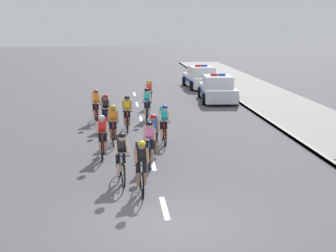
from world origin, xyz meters
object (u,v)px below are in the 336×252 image
cyclist_eleventh (96,105)px  cyclist_tenth (147,103)px  cyclist_lead (141,165)px  cyclist_fifth (154,134)px  cyclist_seventh (113,123)px  police_car_nearest (217,89)px  cyclist_third (150,142)px  cyclist_eighth (127,112)px  cyclist_sixth (164,123)px  cyclist_twelfth (149,93)px  cyclist_ninth (105,111)px  cyclist_second (121,156)px  cyclist_fourth (102,135)px  police_car_second (201,78)px

cyclist_eleventh → cyclist_tenth: bearing=6.9°
cyclist_lead → cyclist_fifth: size_ratio=1.00×
cyclist_seventh → cyclist_tenth: 4.80m
cyclist_seventh → cyclist_tenth: (1.57, 4.54, 0.00)m
police_car_nearest → cyclist_fifth: bearing=-111.2°
cyclist_third → cyclist_tenth: same height
cyclist_eighth → cyclist_eleventh: size_ratio=1.00×
cyclist_third → cyclist_sixth: (0.74, 3.00, 0.00)m
cyclist_twelfth → cyclist_ninth: bearing=-113.6°
cyclist_second → cyclist_twelfth: size_ratio=1.00×
cyclist_ninth → cyclist_fourth: bearing=-90.1°
cyclist_tenth → police_car_second: police_car_second is taller
cyclist_eighth → cyclist_seventh: bearing=-104.2°
cyclist_fifth → cyclist_eleventh: (-2.18, 6.29, 0.00)m
cyclist_fourth → cyclist_seventh: (0.34, 2.00, 0.00)m
cyclist_sixth → police_car_nearest: police_car_nearest is taller
cyclist_eleventh → cyclist_lead: bearing=-81.0°
cyclist_second → cyclist_eighth: bearing=87.3°
cyclist_seventh → cyclist_ninth: 2.77m
cyclist_sixth → cyclist_third: bearing=-103.9°
police_car_second → cyclist_fourth: bearing=-109.7°
cyclist_lead → cyclist_fourth: (-1.13, 3.73, 0.00)m
cyclist_eighth → cyclist_tenth: bearing=66.1°
cyclist_eighth → cyclist_eleventh: bearing=125.2°
cyclist_lead → cyclist_fourth: same height
cyclist_second → cyclist_fifth: 2.95m
cyclist_second → police_car_nearest: size_ratio=0.38×
police_car_nearest → police_car_second: 5.87m
cyclist_seventh → police_car_second: size_ratio=0.38×
cyclist_eleventh → police_car_nearest: police_car_nearest is taller
cyclist_second → cyclist_twelfth: 12.72m
cyclist_lead → cyclist_sixth: same height
cyclist_fifth → cyclist_twelfth: (0.50, 9.89, 0.00)m
cyclist_lead → cyclist_twelfth: 13.63m
cyclist_seventh → cyclist_eleventh: size_ratio=1.00×
cyclist_sixth → cyclist_twelfth: (-0.02, 8.06, 0.00)m
police_car_nearest → cyclist_lead: bearing=-108.5°
cyclist_second → police_car_nearest: (5.71, 14.50, -0.11)m
cyclist_sixth → cyclist_eleventh: same height
cyclist_seventh → cyclist_eleventh: bearing=100.6°
cyclist_eighth → police_car_second: (5.37, 13.31, -0.11)m
cyclist_eleventh → cyclist_fifth: bearing=-70.9°
cyclist_ninth → cyclist_tenth: 2.62m
cyclist_ninth → police_car_second: (6.29, 12.86, -0.11)m
cyclist_second → cyclist_fourth: same height
cyclist_tenth → cyclist_twelfth: size_ratio=1.00×
cyclist_tenth → police_car_nearest: (4.38, 5.21, -0.11)m
police_car_nearest → cyclist_eighth: bearing=-125.8°
cyclist_ninth → police_car_nearest: bearing=48.0°
cyclist_fourth → cyclist_twelfth: bearing=77.2°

